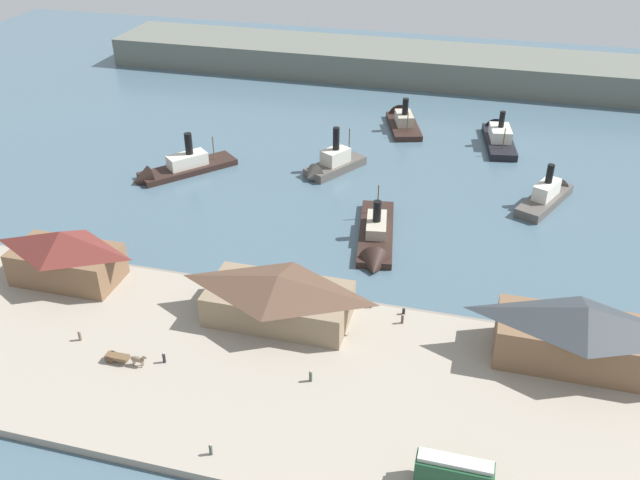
{
  "coord_description": "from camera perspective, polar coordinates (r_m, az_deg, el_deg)",
  "views": [
    {
      "loc": [
        23.86,
        -85.95,
        62.34
      ],
      "look_at": [
        -1.8,
        10.69,
        2.0
      ],
      "focal_mm": 38.32,
      "sensor_mm": 36.0,
      "label": 1
    }
  ],
  "objects": [
    {
      "name": "ferry_outer_harbor",
      "position": [
        139.94,
        18.56,
        3.65
      ],
      "size": [
        11.7,
        18.41,
        9.68
      ],
      "color": "#514C47",
      "rests_on": "ground"
    },
    {
      "name": "street_tram",
      "position": [
        78.23,
        11.14,
        -18.37
      ],
      "size": [
        8.3,
        2.59,
        4.07
      ],
      "color": "#1E4C2D",
      "rests_on": "quay_promenade"
    },
    {
      "name": "seawall_edge",
      "position": [
        105.71,
        -1.05,
        -4.7
      ],
      "size": [
        110.0,
        0.8,
        1.0
      ],
      "primitive_type": "cube",
      "color": "gray",
      "rests_on": "ground"
    },
    {
      "name": "ferry_shed_west_terminal",
      "position": [
        98.37,
        -3.49,
        -4.73
      ],
      "size": [
        20.86,
        10.83,
        7.16
      ],
      "color": "#847056",
      "rests_on": "quay_promenade"
    },
    {
      "name": "pedestrian_walking_west",
      "position": [
        99.46,
        6.9,
        -6.57
      ],
      "size": [
        0.39,
        0.39,
        1.56
      ],
      "color": "#4C3D33",
      "rests_on": "quay_promenade"
    },
    {
      "name": "pedestrian_near_cart",
      "position": [
        101.39,
        -19.43,
        -7.55
      ],
      "size": [
        0.41,
        0.41,
        1.66
      ],
      "color": "#6B5B4C",
      "rests_on": "quay_promenade"
    },
    {
      "name": "ferry_moored_west",
      "position": [
        165.36,
        14.65,
        8.45
      ],
      "size": [
        8.73,
        21.0,
        9.79
      ],
      "color": "black",
      "rests_on": "ground"
    },
    {
      "name": "ferry_departing_north",
      "position": [
        144.33,
        0.87,
        6.27
      ],
      "size": [
        12.09,
        15.76,
        11.15
      ],
      "color": "#514C47",
      "rests_on": "ground"
    },
    {
      "name": "pedestrian_near_east_shed",
      "position": [
        81.96,
        -9.11,
        -16.91
      ],
      "size": [
        0.39,
        0.39,
        1.59
      ],
      "color": "#3D4C42",
      "rests_on": "quay_promenade"
    },
    {
      "name": "mooring_post_west",
      "position": [
        102.21,
        4.23,
        -5.42
      ],
      "size": [
        0.44,
        0.44,
        0.9
      ],
      "primitive_type": "cylinder",
      "color": "black",
      "rests_on": "quay_promenade"
    },
    {
      "name": "horse_cart",
      "position": [
        95.52,
        -15.98,
        -9.44
      ],
      "size": [
        6.04,
        1.32,
        1.87
      ],
      "color": "brown",
      "rests_on": "quay_promenade"
    },
    {
      "name": "far_headland",
      "position": [
        205.84,
        7.85,
        14.36
      ],
      "size": [
        180.0,
        24.0,
        8.0
      ],
      "primitive_type": "cube",
      "color": "#60665B",
      "rests_on": "ground"
    },
    {
      "name": "ferry_near_quay",
      "position": [
        118.66,
        4.65,
        -0.13
      ],
      "size": [
        9.24,
        24.6,
        9.17
      ],
      "color": "black",
      "rests_on": "ground"
    },
    {
      "name": "ferry_shed_customs_shed",
      "position": [
        113.03,
        -20.52,
        -1.21
      ],
      "size": [
        16.68,
        8.95,
        8.7
      ],
      "color": "brown",
      "rests_on": "quay_promenade"
    },
    {
      "name": "pedestrian_walking_east",
      "position": [
        89.48,
        -0.79,
        -11.31
      ],
      "size": [
        0.42,
        0.42,
        1.72
      ],
      "color": "#3D4C42",
      "rests_on": "quay_promenade"
    },
    {
      "name": "quay_promenade",
      "position": [
        92.03,
        -4.22,
        -11.13
      ],
      "size": [
        110.0,
        36.0,
        1.2
      ],
      "primitive_type": "cube",
      "color": "#9E9384",
      "rests_on": "ground"
    },
    {
      "name": "ferry_approaching_west",
      "position": [
        146.71,
        -12.07,
        5.78
      ],
      "size": [
        19.04,
        20.61,
        10.49
      ],
      "color": "black",
      "rests_on": "ground"
    },
    {
      "name": "mooring_post_center_east",
      "position": [
        101.36,
        7.0,
        -5.95
      ],
      "size": [
        0.44,
        0.44,
        0.9
      ],
      "primitive_type": "cylinder",
      "color": "black",
      "rests_on": "quay_promenade"
    },
    {
      "name": "ferry_approaching_east",
      "position": [
        170.82,
        6.87,
        9.91
      ],
      "size": [
        11.31,
        19.15,
        10.07
      ],
      "color": "black",
      "rests_on": "ground"
    },
    {
      "name": "pedestrian_at_waters_edge",
      "position": [
        94.5,
        -12.89,
        -9.58
      ],
      "size": [
        0.41,
        0.41,
        1.64
      ],
      "color": "#232328",
      "rests_on": "quay_promenade"
    },
    {
      "name": "ferry_shed_east_terminal",
      "position": [
        96.26,
        21.02,
        -7.38
      ],
      "size": [
        22.07,
        9.58,
        8.89
      ],
      "color": "brown",
      "rests_on": "quay_promenade"
    },
    {
      "name": "ground_plane",
      "position": [
        108.82,
        -0.53,
        -3.84
      ],
      "size": [
        320.0,
        320.0,
        0.0
      ],
      "primitive_type": "plane",
      "color": "#476070"
    }
  ]
}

